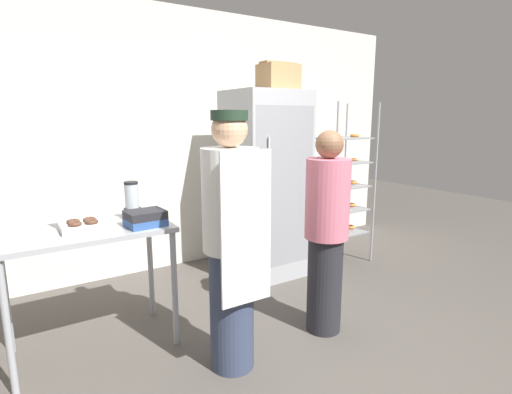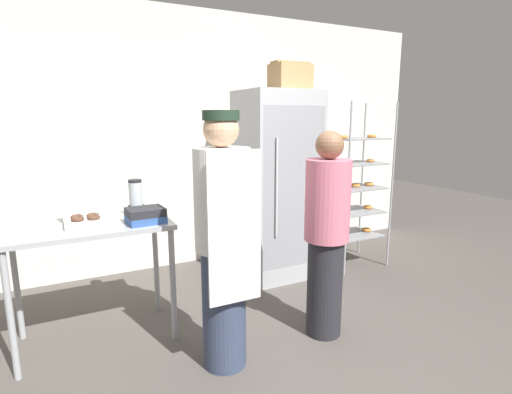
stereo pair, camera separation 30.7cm
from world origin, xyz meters
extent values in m
plane|color=#4C4742|center=(0.00, 0.00, 0.00)|extent=(14.00, 14.00, 0.00)
cube|color=silver|center=(0.00, 2.45, 1.42)|extent=(6.40, 0.12, 2.84)
cube|color=#9EA0A5|center=(0.74, 1.63, 0.98)|extent=(0.75, 0.69, 1.95)
cube|color=gray|center=(0.74, 1.29, 0.99)|extent=(0.69, 0.02, 1.60)
cylinder|color=silver|center=(0.54, 1.26, 1.02)|extent=(0.02, 0.02, 0.96)
cylinder|color=#93969B|center=(1.37, 1.23, 0.92)|extent=(0.02, 0.02, 1.85)
cylinder|color=#93969B|center=(2.00, 1.23, 0.92)|extent=(0.02, 0.02, 1.85)
cylinder|color=#93969B|center=(1.37, 1.72, 0.92)|extent=(0.02, 0.02, 1.85)
cylinder|color=#93969B|center=(2.00, 1.72, 0.92)|extent=(0.02, 0.02, 1.85)
cube|color=gray|center=(1.69, 1.48, 0.35)|extent=(0.58, 0.45, 0.01)
torus|color=orange|center=(1.49, 1.48, 0.38)|extent=(0.11, 0.11, 0.04)
torus|color=orange|center=(1.89, 1.48, 0.38)|extent=(0.11, 0.11, 0.04)
cube|color=gray|center=(1.69, 1.48, 0.63)|extent=(0.58, 0.45, 0.01)
torus|color=orange|center=(1.49, 1.48, 0.65)|extent=(0.10, 0.10, 0.04)
torus|color=orange|center=(1.89, 1.48, 0.65)|extent=(0.10, 0.10, 0.04)
cube|color=gray|center=(1.69, 1.48, 0.90)|extent=(0.58, 0.45, 0.01)
torus|color=orange|center=(1.49, 1.48, 0.93)|extent=(0.11, 0.11, 0.03)
torus|color=orange|center=(1.69, 1.48, 0.93)|extent=(0.11, 0.11, 0.03)
torus|color=orange|center=(1.89, 1.48, 0.93)|extent=(0.11, 0.11, 0.03)
cube|color=gray|center=(1.69, 1.48, 1.18)|extent=(0.58, 0.45, 0.01)
torus|color=orange|center=(1.49, 1.48, 1.20)|extent=(0.09, 0.09, 0.03)
torus|color=orange|center=(1.89, 1.48, 1.20)|extent=(0.09, 0.09, 0.03)
cube|color=gray|center=(1.69, 1.48, 1.45)|extent=(0.58, 0.45, 0.01)
torus|color=orange|center=(1.49, 1.48, 1.48)|extent=(0.10, 0.10, 0.03)
torus|color=orange|center=(1.89, 1.48, 1.48)|extent=(0.10, 0.10, 0.03)
cube|color=#9EA0A5|center=(-1.14, 1.09, 0.90)|extent=(1.13, 0.63, 0.04)
cylinder|color=#9EA0A5|center=(-1.67, 0.81, 0.44)|extent=(0.04, 0.04, 0.88)
cylinder|color=#9EA0A5|center=(-0.62, 0.81, 0.44)|extent=(0.04, 0.04, 0.88)
cylinder|color=#9EA0A5|center=(-1.67, 1.36, 0.44)|extent=(0.04, 0.04, 0.88)
cylinder|color=#9EA0A5|center=(-0.62, 1.36, 0.44)|extent=(0.04, 0.04, 0.88)
cube|color=white|center=(-1.17, 1.05, 0.94)|extent=(0.28, 0.19, 0.05)
cube|color=white|center=(-1.17, 1.15, 1.06)|extent=(0.28, 0.01, 0.19)
torus|color=#513323|center=(-1.22, 1.01, 0.98)|extent=(0.09, 0.09, 0.03)
torus|color=#513323|center=(-1.12, 1.01, 0.98)|extent=(0.09, 0.09, 0.03)
torus|color=#513323|center=(-1.22, 1.09, 0.98)|extent=(0.09, 0.09, 0.03)
torus|color=#513323|center=(-1.12, 1.09, 0.98)|extent=(0.09, 0.09, 0.03)
cylinder|color=black|center=(-0.78, 1.20, 0.96)|extent=(0.13, 0.13, 0.08)
cylinder|color=#B2BCC1|center=(-0.78, 1.20, 1.09)|extent=(0.10, 0.10, 0.19)
cylinder|color=black|center=(-0.78, 1.20, 1.20)|extent=(0.10, 0.10, 0.02)
cube|color=#2D5193|center=(-0.77, 0.93, 0.95)|extent=(0.28, 0.23, 0.05)
cube|color=#232328|center=(-0.77, 0.93, 1.00)|extent=(0.27, 0.23, 0.06)
cube|color=#A87F51|center=(0.85, 1.56, 2.08)|extent=(0.37, 0.28, 0.25)
cube|color=#977249|center=(0.85, 1.56, 2.21)|extent=(0.38, 0.15, 0.02)
cylinder|color=#333D56|center=(-0.39, 0.35, 0.42)|extent=(0.30, 0.30, 0.84)
cylinder|color=silver|center=(-0.39, 0.35, 1.17)|extent=(0.37, 0.37, 0.66)
sphere|color=tan|center=(-0.39, 0.35, 1.61)|extent=(0.23, 0.23, 0.23)
cube|color=white|center=(-0.39, 0.16, 1.02)|extent=(0.35, 0.02, 0.95)
cylinder|color=#1E3323|center=(-0.39, 0.35, 1.70)|extent=(0.23, 0.23, 0.06)
cylinder|color=#232328|center=(0.46, 0.37, 0.39)|extent=(0.27, 0.27, 0.77)
cylinder|color=#C6667A|center=(0.46, 0.37, 1.08)|extent=(0.34, 0.34, 0.61)
sphere|color=brown|center=(0.46, 0.37, 1.49)|extent=(0.21, 0.21, 0.21)
camera|label=1|loc=(-1.60, -1.82, 1.69)|focal=28.00mm
camera|label=2|loc=(-1.34, -1.98, 1.69)|focal=28.00mm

